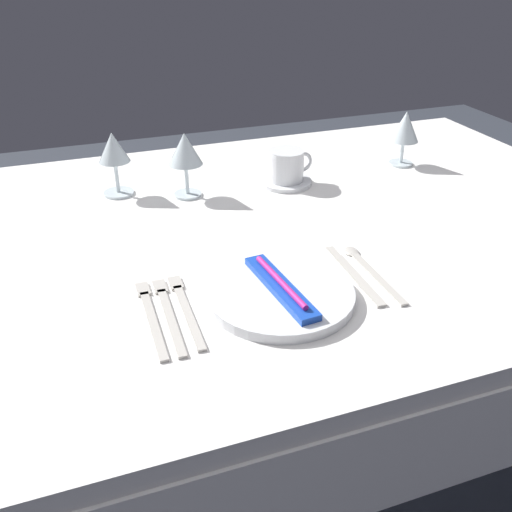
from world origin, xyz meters
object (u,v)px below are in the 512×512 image
Objects in this scene: wine_glass_left at (185,152)px; toothbrush_package at (281,286)px; dinner_knife at (355,276)px; spoon_soup at (366,266)px; fork_salad at (151,315)px; wine_glass_centre at (405,128)px; fork_inner at (168,312)px; wine_glass_right at (114,151)px; fork_outer at (185,307)px; dinner_plate at (280,295)px; coffee_cup_left at (287,165)px.

toothbrush_package is at bearing -85.23° from wine_glass_left.
spoon_soup is at bearing 32.06° from dinner_knife.
fork_salad is 1.03× the size of spoon_soup.
toothbrush_package is 0.74m from wine_glass_centre.
fork_inner is 1.47× the size of wine_glass_left.
wine_glass_right is (-0.00, 0.52, 0.10)m from fork_inner.
toothbrush_package is 0.58m from wine_glass_right.
fork_outer is at bearing 170.12° from toothbrush_package.
spoon_soup is at bearing -128.37° from wine_glass_centre.
fork_salad and dinner_knife have the same top height.
wine_glass_left reaches higher than dinner_plate.
dinner_knife is (0.15, 0.02, -0.01)m from dinner_plate.
dinner_plate is 1.17× the size of toothbrush_package.
spoon_soup is at bearing 13.06° from toothbrush_package.
wine_glass_right is at bearing 87.43° from fork_salad.
fork_salad is 0.89m from wine_glass_centre.
wine_glass_centre reaches higher than spoon_soup.
wine_glass_right reaches higher than dinner_plate.
fork_outer is at bearing 178.85° from dinner_knife.
wine_glass_left is at bearing 117.55° from spoon_soup.
coffee_cup_left is 0.25m from wine_glass_left.
wine_glass_right is at bearing 175.91° from wine_glass_centre.
dinner_plate is 1.13× the size of fork_inner.
fork_outer is at bearing -146.43° from wine_glass_centre.
toothbrush_package is 0.49m from wine_glass_left.
coffee_cup_left reaches higher than dinner_plate.
spoon_soup is (0.04, 0.02, -0.00)m from dinner_knife.
wine_glass_centre reaches higher than dinner_knife.
dinner_knife is 1.51× the size of wine_glass_centre.
dinner_plate is 0.02m from toothbrush_package.
fork_inner is at bearing -147.29° from wine_glass_centre.
wine_glass_left is 0.16m from wine_glass_right.
toothbrush_package reaches higher than fork_inner.
fork_salad is (-0.03, 0.00, 0.00)m from fork_inner.
fork_salad is (-0.21, 0.02, -0.02)m from toothbrush_package.
wine_glass_left is at bearing 75.54° from fork_outer.
dinner_knife is at bearing -1.15° from fork_outer.
dinner_knife is at bearing -129.70° from wine_glass_centre.
fork_salad is 0.61m from coffee_cup_left.
fork_salad is 0.50m from wine_glass_left.
wine_glass_left is (-0.25, 0.01, 0.06)m from coffee_cup_left.
spoon_soup reaches higher than dinner_knife.
fork_salad is at bearing 177.48° from fork_inner.
dinner_knife is at bearing 7.91° from toothbrush_package.
coffee_cup_left reaches higher than fork_salad.
wine_glass_right is (-0.03, 0.52, 0.10)m from fork_outer.
fork_inner is at bearing -89.46° from wine_glass_right.
fork_inner is at bearing -131.26° from coffee_cup_left.
toothbrush_package is at bearing -70.66° from wine_glass_right.
spoon_soup is at bearing 13.06° from dinner_plate.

